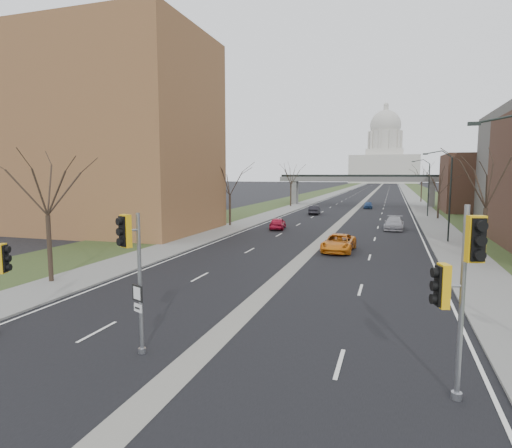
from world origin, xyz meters
The scene contains 26 objects.
ground centered at (0.00, 0.00, 0.00)m, with size 700.00×700.00×0.00m, color black.
road_surface centered at (0.00, 150.00, 0.01)m, with size 20.00×600.00×0.01m, color black.
median_strip centered at (0.00, 150.00, 0.00)m, with size 1.20×600.00×0.02m, color gray.
sidewalk_right centered at (12.00, 150.00, 0.06)m, with size 4.00×600.00×0.12m, color gray.
sidewalk_left centered at (-12.00, 150.00, 0.06)m, with size 4.00×600.00×0.12m, color gray.
grass_verge_right centered at (18.00, 150.00, 0.05)m, with size 8.00×600.00×0.10m, color #2A3E1C.
grass_verge_left centered at (-18.00, 150.00, 0.05)m, with size 8.00×600.00×0.10m, color #2A3E1C.
apartment_building centered at (-26.00, 30.00, 11.00)m, with size 25.00×16.00×22.00m, color brown.
commercial_block_far centered at (22.00, 70.00, 5.00)m, with size 14.00×14.00×10.00m, color #4D3024.
pedestrian_bridge centered at (0.00, 80.00, 4.84)m, with size 34.00×3.00×6.45m.
capitol centered at (0.00, 320.00, 18.60)m, with size 48.00×42.00×55.75m.
streetlight_mid centered at (10.99, 32.00, 6.95)m, with size 2.61×0.20×8.70m.
streetlight_far centered at (10.99, 58.00, 6.95)m, with size 2.61×0.20×8.70m.
tree_left_a centered at (-13.00, 8.00, 6.64)m, with size 7.20×7.20×9.40m.
tree_left_b centered at (-13.00, 38.00, 6.23)m, with size 6.75×6.75×8.81m.
tree_left_c centered at (-13.00, 72.00, 7.04)m, with size 7.65×7.65×9.99m.
tree_right_a centered at (13.00, 22.00, 6.64)m, with size 7.20×7.20×9.40m.
tree_right_b centered at (13.00, 55.00, 5.82)m, with size 6.30×6.30×8.22m.
tree_right_c centered at (13.00, 95.00, 7.04)m, with size 7.65×7.65×9.99m.
signal_pole_median centered at (-2.16, 0.46, 3.62)m, with size 0.76×0.86×5.20m.
signal_pole_right centered at (8.40, 0.44, 3.74)m, with size 1.25×0.96×5.72m.
car_left_near centered at (-6.41, 36.80, 0.71)m, with size 1.68×4.17×1.42m, color #B21431.
car_left_far centered at (-5.50, 56.90, 0.71)m, with size 1.50×4.30×1.42m, color black.
car_right_near centered at (2.33, 24.04, 0.74)m, with size 2.45×5.31×1.48m, color orange.
car_right_mid centered at (6.86, 40.50, 0.77)m, with size 2.15×5.29×1.54m, color #9999A0.
car_right_far centered at (2.20, 72.19, 0.68)m, with size 1.60×3.98×1.36m, color navy.
Camera 1 is at (6.54, -12.37, 6.56)m, focal length 30.00 mm.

